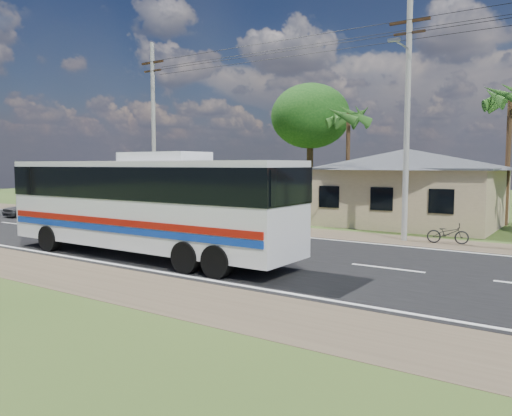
{
  "coord_description": "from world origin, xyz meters",
  "views": [
    {
      "loc": [
        10.07,
        -16.1,
        3.48
      ],
      "look_at": [
        -1.49,
        1.0,
        1.68
      ],
      "focal_mm": 35.0,
      "sensor_mm": 36.0,
      "label": 1
    }
  ],
  "objects": [
    {
      "name": "ground",
      "position": [
        0.0,
        0.0,
        0.0
      ],
      "size": [
        120.0,
        120.0,
        0.0
      ],
      "primitive_type": "plane",
      "color": "#2E491A",
      "rests_on": "ground"
    },
    {
      "name": "tree_behind_house",
      "position": [
        -8.0,
        18.0,
        7.12
      ],
      "size": [
        6.0,
        6.0,
        9.61
      ],
      "color": "#47301E",
      "rests_on": "ground"
    },
    {
      "name": "palm_mid",
      "position": [
        6.0,
        15.5,
        7.16
      ],
      "size": [
        2.8,
        2.8,
        8.2
      ],
      "color": "#47301E",
      "rests_on": "ground"
    },
    {
      "name": "coach_bus",
      "position": [
        -3.72,
        -3.12,
        2.24
      ],
      "size": [
        12.63,
        2.78,
        3.92
      ],
      "rotation": [
        0.0,
        0.0,
        0.0
      ],
      "color": "silver",
      "rests_on": "ground"
    },
    {
      "name": "road",
      "position": [
        0.0,
        0.0,
        0.01
      ],
      "size": [
        120.0,
        16.0,
        0.03
      ],
      "color": "black",
      "rests_on": "ground"
    },
    {
      "name": "palm_far",
      "position": [
        -4.0,
        16.0,
        6.68
      ],
      "size": [
        2.8,
        2.8,
        7.7
      ],
      "color": "#47301E",
      "rests_on": "ground"
    },
    {
      "name": "small_car",
      "position": [
        -21.3,
        3.09,
        0.6
      ],
      "size": [
        1.44,
        3.53,
        1.2
      ],
      "primitive_type": "imported",
      "rotation": [
        0.0,
        0.0,
        -0.01
      ],
      "color": "#323235",
      "rests_on": "ground"
    },
    {
      "name": "house",
      "position": [
        1.0,
        13.0,
        2.64
      ],
      "size": [
        12.4,
        10.0,
        5.0
      ],
      "color": "tan",
      "rests_on": "ground"
    },
    {
      "name": "motorcycle",
      "position": [
        4.87,
        6.69,
        0.46
      ],
      "size": [
        1.84,
        1.01,
        0.91
      ],
      "primitive_type": "imported",
      "rotation": [
        0.0,
        0.0,
        1.82
      ],
      "color": "black",
      "rests_on": "ground"
    },
    {
      "name": "utility_poles",
      "position": [
        2.67,
        6.49,
        5.77
      ],
      "size": [
        32.8,
        2.22,
        11.0
      ],
      "color": "#9E9E99",
      "rests_on": "ground"
    }
  ]
}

